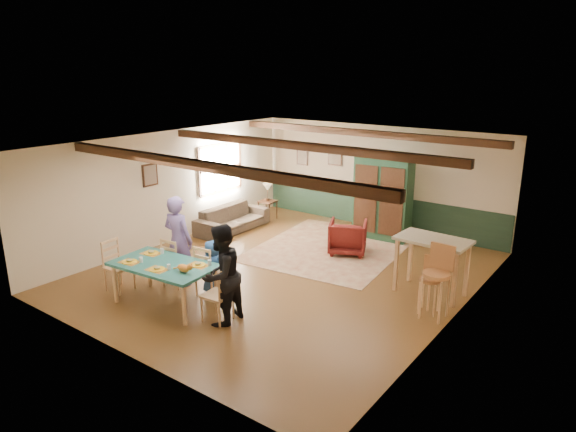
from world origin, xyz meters
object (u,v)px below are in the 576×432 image
Objects in this scene: dining_chair_end_right at (217,294)px; person_man at (178,241)px; armoire at (383,196)px; counter_table at (431,266)px; dining_table at (165,284)px; person_child at (213,267)px; armchair at (348,237)px; person_woman at (221,275)px; end_table at (268,210)px; bar_stool_left at (430,286)px; dining_chair_far_left at (177,261)px; dining_chair_end_left at (119,266)px; table_lamp at (268,192)px; dining_chair_far_right at (210,270)px; sofa at (232,218)px; cat at (184,267)px; bar_stool_right at (436,283)px.

person_man reaches higher than dining_chair_end_right.
armoire reaches higher than counter_table.
dining_table is 1.20m from dining_chair_end_right.
person_child is 1.24× the size of armchair.
person_woman is 5.61m from armoire.
bar_stool_left reaches higher than end_table.
dining_chair_far_left is 0.99× the size of bar_stool_left.
counter_table is (4.84, 3.39, 0.05)m from dining_chair_end_left.
dining_table is at bearing -70.46° from table_lamp.
sofa is (-2.37, 3.21, -0.18)m from dining_chair_far_right.
dining_chair_end_left is 2.39m from dining_chair_end_right.
sofa is at bearing -69.85° from dining_chair_far_left.
dining_chair_far_left is 1.08m from dining_chair_end_left.
cat is at bearing -80.54° from dining_chair_end_right.
dining_chair_end_left is at bearing -169.54° from sofa.
bar_stool_left is (2.52, -3.22, -0.57)m from armoire.
armoire reaches higher than armchair.
person_man is 3.60m from sofa.
end_table is (-2.22, 4.44, -0.25)m from person_child.
counter_table is at bearing 104.21° from bar_stool_left.
bar_stool_right reaches higher than dining_chair_far_left.
bar_stool_right is at bearing -69.83° from dining_chair_end_left.
counter_table is (3.07, 3.34, -0.33)m from cat.
bar_stool_right reaches higher than bar_stool_left.
dining_chair_far_right is 0.95× the size of person_child.
armchair is (0.10, 4.17, -0.11)m from dining_chair_end_right.
person_man is 0.83× the size of armoire.
dining_chair_far_left reaches higher than sofa.
dining_table is 1.87× the size of bar_stool_left.
person_child is at bearing -161.12° from bar_stool_left.
dining_table is 5.00× the size of cat.
person_man reaches higher than end_table.
armchair reaches higher than sofa.
end_table is at bearing 159.98° from counter_table.
table_lamp is 6.46m from bar_stool_left.
dining_chair_end_right is at bearing 5.03° from dining_table.
dining_chair_far_left is 4.87m from counter_table.
person_woman is (1.29, 0.11, 0.47)m from dining_table.
dining_chair_far_right reaches higher than cat.
bar_stool_left is 0.78× the size of bar_stool_right.
dining_chair_far_left is at bearing -163.52° from bar_stool_left.
bar_stool_right is at bearing -165.91° from person_man.
dining_chair_far_right is 1.00× the size of dining_chair_end_left.
dining_chair_far_right is 4.15m from counter_table.
dining_chair_far_right is 1.08m from dining_chair_end_right.
person_child is at bearing -106.46° from armoire.
dining_chair_far_right is at bearing -63.74° from table_lamp.
person_woman reaches higher than armchair.
person_child is 0.49× the size of sofa.
cat is at bearing 139.20° from dining_chair_far_left.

